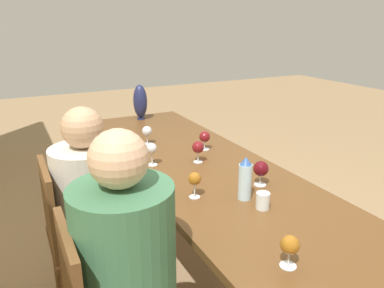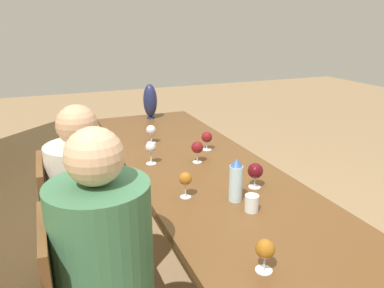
# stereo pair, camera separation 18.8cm
# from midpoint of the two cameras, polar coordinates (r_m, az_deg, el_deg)

# --- Properties ---
(ground_plane) EXTENTS (14.00, 14.00, 0.00)m
(ground_plane) POSITION_cam_midpoint_polar(r_m,az_deg,el_deg) (2.56, 5.02, -20.33)
(ground_plane) COLOR #937551
(dining_table) EXTENTS (3.14, 0.84, 0.74)m
(dining_table) POSITION_cam_midpoint_polar(r_m,az_deg,el_deg) (2.20, 5.51, -6.44)
(dining_table) COLOR brown
(dining_table) RESTS_ON ground_plane
(water_bottle) EXTENTS (0.07, 0.07, 0.22)m
(water_bottle) POSITION_cam_midpoint_polar(r_m,az_deg,el_deg) (1.87, 9.60, -5.53)
(water_bottle) COLOR silver
(water_bottle) RESTS_ON dining_table
(water_tumbler) EXTENTS (0.07, 0.07, 0.08)m
(water_tumbler) POSITION_cam_midpoint_polar(r_m,az_deg,el_deg) (1.81, 12.01, -8.88)
(water_tumbler) COLOR silver
(water_tumbler) RESTS_ON dining_table
(vase) EXTENTS (0.12, 0.12, 0.31)m
(vase) POSITION_cam_midpoint_polar(r_m,az_deg,el_deg) (3.40, -4.82, 6.56)
(vase) COLOR #1E234C
(vase) RESTS_ON dining_table
(wine_glass_0) EXTENTS (0.08, 0.08, 0.14)m
(wine_glass_0) POSITION_cam_midpoint_polar(r_m,az_deg,el_deg) (2.03, 12.26, -4.10)
(wine_glass_0) COLOR silver
(wine_glass_0) RESTS_ON dining_table
(wine_glass_1) EXTENTS (0.08, 0.08, 0.14)m
(wine_glass_1) POSITION_cam_midpoint_polar(r_m,az_deg,el_deg) (2.34, 3.11, -0.60)
(wine_glass_1) COLOR silver
(wine_glass_1) RESTS_ON dining_table
(wine_glass_3) EXTENTS (0.07, 0.07, 0.13)m
(wine_glass_3) POSITION_cam_midpoint_polar(r_m,az_deg,el_deg) (2.71, -4.30, 2.03)
(wine_glass_3) COLOR silver
(wine_glass_3) RESTS_ON dining_table
(wine_glass_4) EXTENTS (0.07, 0.07, 0.14)m
(wine_glass_4) POSITION_cam_midpoint_polar(r_m,az_deg,el_deg) (1.88, 1.88, -5.44)
(wine_glass_4) COLOR silver
(wine_glass_4) RESTS_ON dining_table
(wine_glass_5) EXTENTS (0.07, 0.07, 0.14)m
(wine_glass_5) POSITION_cam_midpoint_polar(r_m,az_deg,el_deg) (2.31, -4.01, -0.65)
(wine_glass_5) COLOR silver
(wine_glass_5) RESTS_ON dining_table
(wine_glass_6) EXTENTS (0.08, 0.08, 0.13)m
(wine_glass_6) POSITION_cam_midpoint_polar(r_m,az_deg,el_deg) (2.57, 4.38, 0.97)
(wine_glass_6) COLOR silver
(wine_glass_6) RESTS_ON dining_table
(wine_glass_7) EXTENTS (0.07, 0.07, 0.13)m
(wine_glass_7) POSITION_cam_midpoint_polar(r_m,az_deg,el_deg) (1.41, 15.01, -15.37)
(wine_glass_7) COLOR silver
(wine_glass_7) RESTS_ON dining_table
(chair_far) EXTENTS (0.44, 0.44, 0.92)m
(chair_far) POSITION_cam_midpoint_polar(r_m,az_deg,el_deg) (2.17, -15.08, -12.51)
(chair_far) COLOR brown
(chair_far) RESTS_ON ground_plane
(person_near) EXTENTS (0.38, 0.38, 1.25)m
(person_near) POSITION_cam_midpoint_polar(r_m,az_deg,el_deg) (1.55, -9.02, -18.74)
(person_near) COLOR #2D2D38
(person_near) RESTS_ON ground_plane
(person_far) EXTENTS (0.36, 0.36, 1.20)m
(person_far) POSITION_cam_midpoint_polar(r_m,az_deg,el_deg) (2.11, -13.10, -9.03)
(person_far) COLOR #2D2D38
(person_far) RESTS_ON ground_plane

